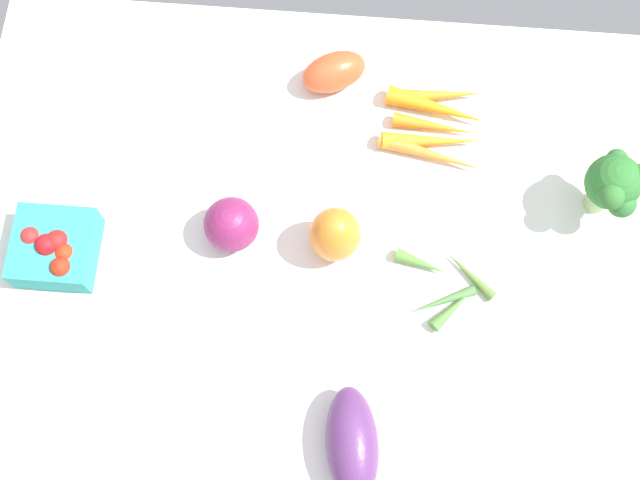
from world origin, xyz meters
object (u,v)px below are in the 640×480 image
at_px(eggplant, 352,444).
at_px(broccoli_head, 616,185).
at_px(bell_pepper_orange, 335,237).
at_px(carrot_bunch, 435,123).
at_px(okra_pile, 445,287).
at_px(red_onion_center, 231,224).
at_px(roma_tomato, 336,72).
at_px(berry_basket, 55,248).

relative_size(eggplant, broccoli_head, 1.20).
xyz_separation_m(bell_pepper_orange, broccoli_head, (0.37, 0.09, 0.03)).
bearing_deg(carrot_bunch, eggplant, -101.13).
relative_size(carrot_bunch, okra_pile, 1.13).
relative_size(red_onion_center, bell_pepper_orange, 0.79).
bearing_deg(broccoli_head, roma_tomato, 156.13).
height_order(red_onion_center, okra_pile, red_onion_center).
relative_size(berry_basket, okra_pile, 0.76).
xyz_separation_m(eggplant, okra_pile, (0.11, 0.22, -0.02)).
xyz_separation_m(roma_tomato, broccoli_head, (0.39, -0.17, 0.05)).
height_order(carrot_bunch, okra_pile, carrot_bunch).
height_order(red_onion_center, eggplant, red_onion_center).
bearing_deg(broccoli_head, okra_pile, -147.01).
bearing_deg(bell_pepper_orange, roma_tomato, 93.64).
xyz_separation_m(carrot_bunch, okra_pile, (0.02, -0.25, -0.00)).
relative_size(roma_tomato, okra_pile, 0.68).
xyz_separation_m(berry_basket, okra_pile, (0.54, -0.01, -0.02)).
bearing_deg(roma_tomato, red_onion_center, -141.79).
distance_m(red_onion_center, okra_pile, 0.31).
relative_size(carrot_bunch, eggplant, 1.13).
relative_size(carrot_bunch, red_onion_center, 2.12).
bearing_deg(berry_basket, carrot_bunch, 24.86).
relative_size(roma_tomato, red_onion_center, 1.28).
bearing_deg(okra_pile, roma_tomato, 118.99).
bearing_deg(carrot_bunch, okra_pile, -84.93).
bearing_deg(berry_basket, okra_pile, -0.73).
bearing_deg(carrot_bunch, roma_tomato, 156.67).
xyz_separation_m(carrot_bunch, eggplant, (-0.09, -0.47, 0.02)).
height_order(bell_pepper_orange, berry_basket, bell_pepper_orange).
bearing_deg(carrot_bunch, broccoli_head, -24.21).
relative_size(bell_pepper_orange, broccoli_head, 0.81).
distance_m(bell_pepper_orange, berry_basket, 0.39).
bearing_deg(berry_basket, bell_pepper_orange, 6.02).
relative_size(red_onion_center, berry_basket, 0.70).
bearing_deg(broccoli_head, eggplant, -132.30).
xyz_separation_m(roma_tomato, carrot_bunch, (0.15, -0.07, -0.02)).
bearing_deg(red_onion_center, eggplant, -56.40).
relative_size(red_onion_center, okra_pile, 0.53).
relative_size(bell_pepper_orange, okra_pile, 0.67).
xyz_separation_m(carrot_bunch, red_onion_center, (-0.28, -0.19, 0.03)).
height_order(carrot_bunch, red_onion_center, red_onion_center).
bearing_deg(roma_tomato, bell_pepper_orange, -111.65).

